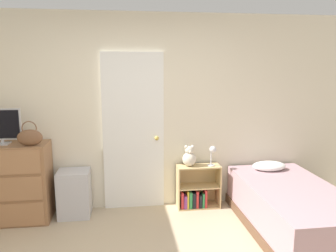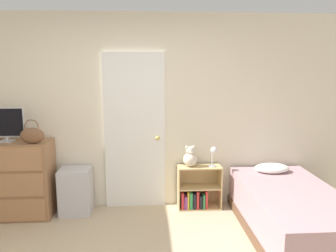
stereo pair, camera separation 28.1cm
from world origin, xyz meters
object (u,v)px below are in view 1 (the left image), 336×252
bed (292,209)px  bookshelf (196,191)px  storage_bin (74,193)px  teddy_bear (189,157)px  handbag (30,137)px  tv (1,126)px  dresser (7,183)px  desk_lamp (212,152)px

bed → bookshelf: bearing=140.3°
storage_bin → teddy_bear: 1.54m
handbag → bed: bearing=-11.0°
bookshelf → teddy_bear: (-0.09, -0.00, 0.48)m
handbag → bookshelf: size_ratio=0.50×
handbag → teddy_bear: handbag is taller
storage_bin → bookshelf: size_ratio=1.02×
tv → storage_bin: tv is taller
dresser → handbag: size_ratio=3.47×
storage_bin → teddy_bear: (1.49, 0.05, 0.40)m
dresser → desk_lamp: size_ratio=3.76×
tv → handbag: (0.35, -0.13, -0.12)m
tv → storage_bin: size_ratio=0.77×
tv → bookshelf: tv is taller
tv → bookshelf: (2.37, 0.09, -0.97)m
tv → bookshelf: bearing=2.2°
handbag → bookshelf: bearing=6.2°
bookshelf → desk_lamp: bearing=-10.3°
tv → bed: 3.52m
bookshelf → desk_lamp: size_ratio=2.14×
dresser → bed: 3.40m
storage_bin → bed: bearing=-16.3°
handbag → desk_lamp: 2.26m
bed → dresser: bearing=168.1°
desk_lamp → tv: bearing=-178.8°
tv → storage_bin: (0.79, 0.04, -0.90)m
storage_bin → bookshelf: bearing=1.9°
dresser → tv: (-0.00, 0.01, 0.71)m
dresser → bookshelf: size_ratio=1.75×
bookshelf → bed: size_ratio=0.31×
bookshelf → teddy_bear: size_ratio=2.05×
bookshelf → dresser: bearing=-177.6°
tv → desk_lamp: (2.58, 0.05, -0.42)m
teddy_bear → bookshelf: bearing=1.7°
bookshelf → teddy_bear: 0.49m
storage_bin → desk_lamp: (1.79, 0.02, 0.47)m
storage_bin → bookshelf: storage_bin is taller
tv → bed: (3.33, -0.70, -0.93)m
desk_lamp → bed: 1.18m
dresser → teddy_bear: 2.28m
storage_bin → teddy_bear: bearing=2.0°
bookshelf → bed: bed is taller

